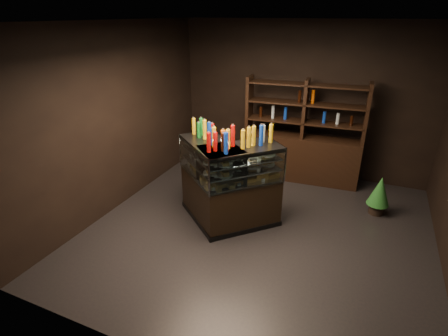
{
  "coord_description": "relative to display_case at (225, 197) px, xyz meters",
  "views": [
    {
      "loc": [
        1.33,
        -4.42,
        3.09
      ],
      "look_at": [
        -0.56,
        -0.1,
        0.99
      ],
      "focal_mm": 28.0,
      "sensor_mm": 36.0,
      "label": 1
    }
  ],
  "objects": [
    {
      "name": "ground",
      "position": [
        0.58,
        -0.01,
        -0.45
      ],
      "size": [
        5.0,
        5.0,
        0.0
      ],
      "primitive_type": "plane",
      "color": "black",
      "rests_on": "ground"
    },
    {
      "name": "display_case",
      "position": [
        0.0,
        0.0,
        0.0
      ],
      "size": [
        1.76,
        1.29,
        1.33
      ],
      "rotation": [
        0.0,
        0.0,
        0.04
      ],
      "color": "black",
      "rests_on": "ground"
    },
    {
      "name": "food_display",
      "position": [
        0.0,
        -0.0,
        0.57
      ],
      "size": [
        1.42,
        0.91,
        0.41
      ],
      "color": "gold",
      "rests_on": "display_case"
    },
    {
      "name": "potted_conifer",
      "position": [
        2.22,
        1.23,
        -0.01
      ],
      "size": [
        0.36,
        0.36,
        0.76
      ],
      "rotation": [
        0.0,
        0.0,
        -0.16
      ],
      "color": "black",
      "rests_on": "ground"
    },
    {
      "name": "bottles_top",
      "position": [
        -0.0,
        0.0,
        1.01
      ],
      "size": [
        1.25,
        0.76,
        0.3
      ],
      "color": "yellow",
      "rests_on": "display_case"
    },
    {
      "name": "back_shelving",
      "position": [
        0.74,
        2.04,
        0.16
      ],
      "size": [
        2.24,
        0.57,
        2.0
      ],
      "rotation": [
        0.0,
        0.0,
        0.07
      ],
      "color": "black",
      "rests_on": "ground"
    },
    {
      "name": "room_shell",
      "position": [
        0.58,
        -0.01,
        1.49
      ],
      "size": [
        5.02,
        5.02,
        3.01
      ],
      "color": "black",
      "rests_on": "ground"
    }
  ]
}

